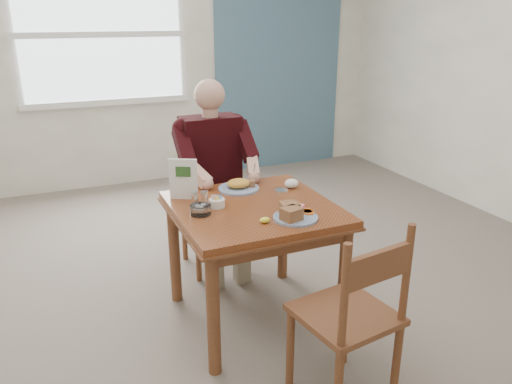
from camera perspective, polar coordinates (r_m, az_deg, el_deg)
name	(u,v)px	position (r m, az deg, el deg)	size (l,w,h in m)	color
floor	(254,316)	(3.23, -0.25, -14.03)	(6.00, 6.00, 0.00)	#6C6457
wall_back	(142,54)	(5.59, -12.86, 15.16)	(5.50, 5.50, 0.00)	white
accent_panel	(280,50)	(6.08, 2.71, 15.93)	(1.60, 0.02, 2.80)	#456981
lemon_wedge	(265,220)	(2.64, 1.03, -3.23)	(0.06, 0.04, 0.03)	yellow
napkin	(291,183)	(3.17, 4.07, 0.98)	(0.09, 0.07, 0.06)	white
metal_dish	(281,190)	(3.12, 2.91, 0.18)	(0.08, 0.08, 0.01)	silver
window	(102,35)	(5.49, -17.23, 16.81)	(1.72, 0.04, 1.42)	white
table	(254,223)	(2.93, -0.27, -3.57)	(0.92, 0.92, 0.75)	brown
chair_far	(211,204)	(3.68, -5.13, -1.35)	(0.42, 0.42, 0.95)	brown
chair_near	(352,317)	(2.41, 10.90, -13.81)	(0.48, 0.48, 0.95)	brown
diner	(214,164)	(3.49, -4.83, 3.25)	(0.53, 0.56, 1.39)	gray
near_plate	(293,214)	(2.69, 4.29, -2.48)	(0.27, 0.27, 0.08)	white
far_plate	(239,185)	(3.14, -1.91, 0.75)	(0.33, 0.33, 0.07)	white
caddy	(217,203)	(2.86, -4.49, -1.24)	(0.11, 0.11, 0.07)	white
shakers	(200,199)	(2.87, -6.45, -0.76)	(0.10, 0.06, 0.09)	white
creamer	(201,210)	(2.76, -6.36, -2.01)	(0.13, 0.13, 0.05)	white
menu	(183,179)	(2.98, -8.31, 1.49)	(0.16, 0.09, 0.25)	white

